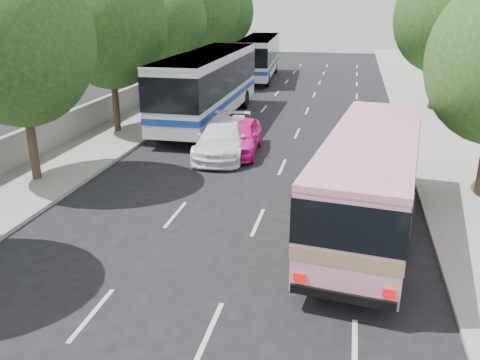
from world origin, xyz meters
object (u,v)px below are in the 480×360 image
(pink_taxi, at_px, (239,136))
(white_pickup, at_px, (223,138))
(tour_coach_front, at_px, (208,81))
(pink_bus, at_px, (371,173))
(tour_coach_rear, at_px, (259,54))

(pink_taxi, height_order, white_pickup, pink_taxi)
(pink_taxi, height_order, tour_coach_front, tour_coach_front)
(tour_coach_front, bearing_deg, pink_taxi, -61.99)
(pink_bus, distance_m, pink_taxi, 9.82)
(pink_bus, height_order, pink_taxi, pink_bus)
(pink_bus, bearing_deg, white_pickup, 139.06)
(pink_taxi, xyz_separation_m, tour_coach_rear, (-3.22, 23.27, 1.42))
(pink_taxi, height_order, tour_coach_rear, tour_coach_rear)
(white_pickup, bearing_deg, tour_coach_front, 106.86)
(pink_bus, xyz_separation_m, white_pickup, (-6.50, 7.27, -1.20))
(tour_coach_front, height_order, tour_coach_rear, tour_coach_front)
(pink_bus, distance_m, tour_coach_rear, 32.36)
(white_pickup, bearing_deg, tour_coach_rear, 91.83)
(pink_bus, xyz_separation_m, tour_coach_front, (-9.00, 13.69, 0.44))
(tour_coach_front, bearing_deg, white_pickup, -68.63)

